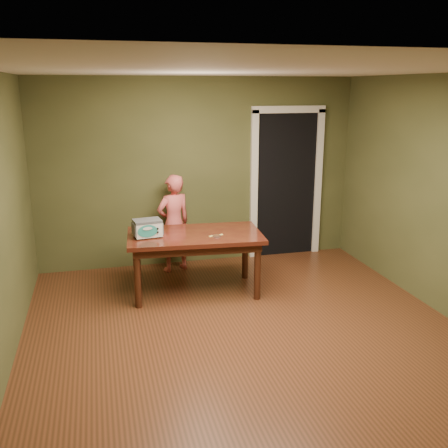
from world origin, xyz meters
The scene contains 8 objects.
floor centered at (0.00, 0.00, 0.00)m, with size 5.00×5.00×0.00m, color #5E2F1B.
room_shell centered at (0.00, 0.00, 1.71)m, with size 4.52×5.02×2.61m.
doorway centered at (1.30, 2.78, 1.06)m, with size 1.10×0.66×2.25m.
dining_table centered at (-0.29, 1.37, 0.65)m, with size 1.67×1.03×0.75m.
toy_oven centered at (-0.86, 1.38, 0.86)m, with size 0.36×0.27×0.21m.
baking_pan centered at (-0.07, 1.17, 0.76)m, with size 0.10×0.10×0.02m.
spatula centered at (-0.07, 1.22, 0.75)m, with size 0.18×0.03×0.01m, color #FFF06E.
child centered at (-0.42, 2.20, 0.67)m, with size 0.49×0.32×1.34m, color #D95A59.
Camera 1 is at (-1.39, -4.29, 2.45)m, focal length 40.00 mm.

